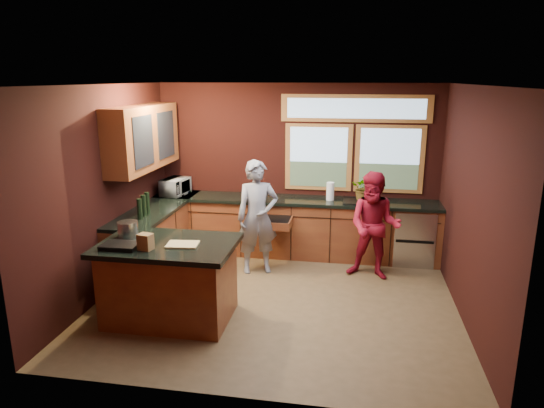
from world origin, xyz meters
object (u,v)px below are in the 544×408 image
(island, at_px, (170,281))
(person_grey, at_px, (257,217))
(person_red, at_px, (374,226))
(stock_pot, at_px, (128,229))
(cutting_board, at_px, (183,244))

(island, distance_m, person_grey, 1.78)
(person_red, relative_size, stock_pot, 6.39)
(island, bearing_deg, person_grey, 65.21)
(island, distance_m, cutting_board, 0.52)
(cutting_board, relative_size, stock_pot, 1.46)
(person_grey, xyz_separation_m, cutting_board, (-0.53, -1.64, 0.13))
(island, height_order, person_red, person_red)
(island, bearing_deg, person_red, 34.48)
(person_red, height_order, cutting_board, person_red)
(person_red, height_order, stock_pot, person_red)
(island, relative_size, stock_pot, 6.46)
(person_grey, height_order, stock_pot, person_grey)
(cutting_board, bearing_deg, person_red, 37.68)
(person_grey, relative_size, stock_pot, 6.91)
(island, relative_size, person_red, 1.01)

